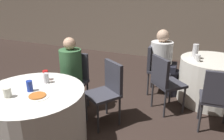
{
  "coord_description": "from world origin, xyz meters",
  "views": [
    {
      "loc": [
        1.59,
        -1.72,
        1.78
      ],
      "look_at": [
        0.54,
        0.63,
        0.83
      ],
      "focal_mm": 35.0,
      "sensor_mm": 36.0,
      "label": 1
    }
  ],
  "objects_px": {
    "table_far": "(211,80)",
    "person_green_jacket": "(69,77)",
    "pizza_plate_near": "(37,96)",
    "table_near": "(36,120)",
    "bottle_far": "(195,52)",
    "chair_far_southwest": "(164,79)",
    "soda_can_blue": "(30,86)",
    "chair_far_south": "(218,96)",
    "chair_far_west": "(155,65)",
    "soda_can_red": "(46,75)",
    "chair_near_northeast": "(108,87)",
    "person_white_shirt": "(164,62)",
    "soda_can_silver": "(46,78)",
    "chair_near_north": "(75,76)"
  },
  "relations": [
    {
      "from": "chair_far_southwest",
      "to": "soda_can_red",
      "type": "distance_m",
      "value": 1.69
    },
    {
      "from": "bottle_far",
      "to": "person_green_jacket",
      "type": "bearing_deg",
      "value": -144.0
    },
    {
      "from": "chair_far_south",
      "to": "person_white_shirt",
      "type": "bearing_deg",
      "value": 129.71
    },
    {
      "from": "chair_far_south",
      "to": "table_far",
      "type": "bearing_deg",
      "value": 90.0
    },
    {
      "from": "soda_can_blue",
      "to": "chair_near_northeast",
      "type": "bearing_deg",
      "value": 56.06
    },
    {
      "from": "soda_can_silver",
      "to": "bottle_far",
      "type": "relative_size",
      "value": 0.51
    },
    {
      "from": "person_white_shirt",
      "to": "soda_can_silver",
      "type": "distance_m",
      "value": 2.08
    },
    {
      "from": "table_near",
      "to": "chair_near_northeast",
      "type": "bearing_deg",
      "value": 56.98
    },
    {
      "from": "chair_near_northeast",
      "to": "soda_can_red",
      "type": "bearing_deg",
      "value": 72.47
    },
    {
      "from": "chair_far_west",
      "to": "soda_can_red",
      "type": "height_order",
      "value": "chair_far_west"
    },
    {
      "from": "pizza_plate_near",
      "to": "soda_can_silver",
      "type": "height_order",
      "value": "soda_can_silver"
    },
    {
      "from": "table_near",
      "to": "soda_can_blue",
      "type": "xyz_separation_m",
      "value": [
        -0.02,
        -0.0,
        0.43
      ]
    },
    {
      "from": "chair_near_northeast",
      "to": "pizza_plate_near",
      "type": "height_order",
      "value": "chair_near_northeast"
    },
    {
      "from": "person_green_jacket",
      "to": "bottle_far",
      "type": "relative_size",
      "value": 4.78
    },
    {
      "from": "chair_far_southwest",
      "to": "table_near",
      "type": "bearing_deg",
      "value": -85.77
    },
    {
      "from": "chair_far_west",
      "to": "person_green_jacket",
      "type": "relative_size",
      "value": 0.76
    },
    {
      "from": "table_near",
      "to": "chair_near_north",
      "type": "relative_size",
      "value": 1.32
    },
    {
      "from": "chair_far_southwest",
      "to": "soda_can_red",
      "type": "height_order",
      "value": "chair_far_southwest"
    },
    {
      "from": "table_far",
      "to": "chair_far_south",
      "type": "height_order",
      "value": "chair_far_south"
    },
    {
      "from": "chair_near_north",
      "to": "chair_far_southwest",
      "type": "xyz_separation_m",
      "value": [
        1.29,
        0.44,
        0.0
      ]
    },
    {
      "from": "table_far",
      "to": "soda_can_silver",
      "type": "xyz_separation_m",
      "value": [
        -1.84,
        -1.84,
        0.43
      ]
    },
    {
      "from": "table_far",
      "to": "bottle_far",
      "type": "distance_m",
      "value": 0.58
    },
    {
      "from": "chair_far_south",
      "to": "soda_can_blue",
      "type": "relative_size",
      "value": 7.17
    },
    {
      "from": "chair_far_southwest",
      "to": "soda_can_blue",
      "type": "distance_m",
      "value": 1.88
    },
    {
      "from": "person_green_jacket",
      "to": "soda_can_red",
      "type": "relative_size",
      "value": 9.42
    },
    {
      "from": "person_white_shirt",
      "to": "chair_far_southwest",
      "type": "bearing_deg",
      "value": 7.92
    },
    {
      "from": "soda_can_blue",
      "to": "soda_can_red",
      "type": "bearing_deg",
      "value": 99.24
    },
    {
      "from": "chair_far_south",
      "to": "chair_far_southwest",
      "type": "relative_size",
      "value": 1.0
    },
    {
      "from": "chair_far_southwest",
      "to": "person_white_shirt",
      "type": "height_order",
      "value": "person_white_shirt"
    },
    {
      "from": "pizza_plate_near",
      "to": "table_far",
      "type": "bearing_deg",
      "value": 52.01
    },
    {
      "from": "person_green_jacket",
      "to": "soda_can_red",
      "type": "distance_m",
      "value": 0.54
    },
    {
      "from": "table_near",
      "to": "soda_can_blue",
      "type": "bearing_deg",
      "value": -179.81
    },
    {
      "from": "chair_far_southwest",
      "to": "bottle_far",
      "type": "xyz_separation_m",
      "value": [
        0.35,
        0.57,
        0.32
      ]
    },
    {
      "from": "chair_near_northeast",
      "to": "person_green_jacket",
      "type": "relative_size",
      "value": 0.76
    },
    {
      "from": "table_far",
      "to": "person_green_jacket",
      "type": "distance_m",
      "value": 2.31
    },
    {
      "from": "chair_far_south",
      "to": "pizza_plate_near",
      "type": "bearing_deg",
      "value": -149.4
    },
    {
      "from": "person_green_jacket",
      "to": "soda_can_silver",
      "type": "relative_size",
      "value": 9.42
    },
    {
      "from": "table_near",
      "to": "bottle_far",
      "type": "distance_m",
      "value": 2.56
    },
    {
      "from": "chair_far_southwest",
      "to": "soda_can_blue",
      "type": "relative_size",
      "value": 7.17
    },
    {
      "from": "table_near",
      "to": "chair_far_southwest",
      "type": "distance_m",
      "value": 1.86
    },
    {
      "from": "chair_far_west",
      "to": "chair_far_south",
      "type": "xyz_separation_m",
      "value": [
        1.0,
        -0.86,
        0.0
      ]
    },
    {
      "from": "table_near",
      "to": "chair_far_west",
      "type": "relative_size",
      "value": 1.32
    },
    {
      "from": "table_far",
      "to": "person_green_jacket",
      "type": "bearing_deg",
      "value": -146.47
    },
    {
      "from": "chair_far_south",
      "to": "pizza_plate_near",
      "type": "relative_size",
      "value": 3.48
    },
    {
      "from": "chair_far_west",
      "to": "pizza_plate_near",
      "type": "relative_size",
      "value": 3.48
    },
    {
      "from": "chair_far_southwest",
      "to": "chair_near_northeast",
      "type": "bearing_deg",
      "value": -93.47
    },
    {
      "from": "chair_far_south",
      "to": "soda_can_blue",
      "type": "distance_m",
      "value": 2.26
    },
    {
      "from": "person_green_jacket",
      "to": "soda_can_red",
      "type": "bearing_deg",
      "value": 85.45
    },
    {
      "from": "bottle_far",
      "to": "table_near",
      "type": "bearing_deg",
      "value": -127.57
    },
    {
      "from": "chair_far_west",
      "to": "soda_can_blue",
      "type": "height_order",
      "value": "chair_far_west"
    }
  ]
}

